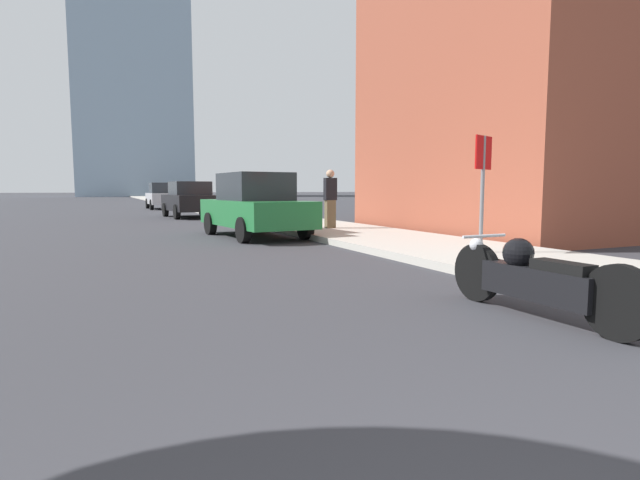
{
  "coord_description": "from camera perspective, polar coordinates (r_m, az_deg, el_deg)",
  "views": [
    {
      "loc": [
        -1.05,
        -0.27,
        1.31
      ],
      "look_at": [
        1.55,
        5.56,
        0.66
      ],
      "focal_mm": 28.0,
      "sensor_mm": 36.0,
      "label": 1
    }
  ],
  "objects": [
    {
      "name": "parked_car_silver",
      "position": [
        34.55,
        -17.54,
        4.83
      ],
      "size": [
        1.91,
        4.32,
        1.72
      ],
      "rotation": [
        0.0,
        0.0,
        0.01
      ],
      "color": "#BCBCC1",
      "rests_on": "ground_plane"
    },
    {
      "name": "parked_car_green",
      "position": [
        13.75,
        -7.43,
        3.91
      ],
      "size": [
        2.22,
        4.41,
        1.74
      ],
      "rotation": [
        0.0,
        0.0,
        0.1
      ],
      "color": "#1E6B33",
      "rests_on": "ground_plane"
    },
    {
      "name": "parked_car_black",
      "position": [
        23.87,
        -14.63,
        4.51
      ],
      "size": [
        2.17,
        4.21,
        1.65
      ],
      "rotation": [
        0.0,
        0.0,
        0.07
      ],
      "color": "black",
      "rests_on": "ground_plane"
    },
    {
      "name": "motorcycle",
      "position": [
        5.55,
        23.31,
        -4.04
      ],
      "size": [
        0.62,
        2.4,
        0.8
      ],
      "rotation": [
        0.0,
        0.0,
        0.02
      ],
      "color": "black",
      "rests_on": "ground_plane"
    },
    {
      "name": "stop_sign",
      "position": [
        9.6,
        18.12,
        7.26
      ],
      "size": [
        0.57,
        0.26,
        2.12
      ],
      "color": "slate",
      "rests_on": "sidewalk"
    },
    {
      "name": "brick_storefront",
      "position": [
        18.38,
        26.87,
        16.45
      ],
      "size": [
        11.13,
        8.13,
        9.77
      ],
      "color": "brown",
      "rests_on": "ground_plane"
    },
    {
      "name": "pedestrian",
      "position": [
        14.86,
        1.18,
        4.81
      ],
      "size": [
        0.36,
        0.24,
        1.73
      ],
      "color": "brown",
      "rests_on": "sidewalk"
    },
    {
      "name": "sidewalk",
      "position": [
        40.82,
        -14.85,
        3.92
      ],
      "size": [
        3.14,
        240.0,
        0.15
      ],
      "color": "#B2ADA3",
      "rests_on": "ground_plane"
    }
  ]
}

